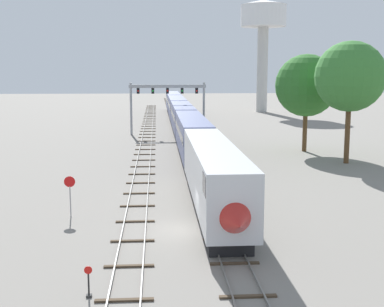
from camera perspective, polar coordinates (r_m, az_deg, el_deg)
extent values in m
plane|color=gray|center=(33.06, -0.31, -8.48)|extent=(400.00, 400.00, 0.00)
cube|color=slate|center=(92.05, -1.88, 2.95)|extent=(0.07, 200.00, 0.16)
cube|color=slate|center=(92.11, -0.98, 2.96)|extent=(0.07, 200.00, 0.16)
cube|color=#473828|center=(23.98, 6.23, -15.45)|extent=(2.60, 0.24, 0.10)
cube|color=#473828|center=(27.62, 4.74, -12.03)|extent=(2.60, 0.24, 0.10)
cube|color=#473828|center=(31.34, 3.63, -9.41)|extent=(2.60, 0.24, 0.10)
cube|color=#473828|center=(35.13, 2.77, -7.34)|extent=(2.60, 0.24, 0.10)
cube|color=#473828|center=(38.96, 2.08, -5.68)|extent=(2.60, 0.24, 0.10)
cube|color=#473828|center=(42.82, 1.52, -4.31)|extent=(2.60, 0.24, 0.10)
cube|color=#473828|center=(46.70, 1.06, -3.17)|extent=(2.60, 0.24, 0.10)
cube|color=#473828|center=(50.60, 0.66, -2.21)|extent=(2.60, 0.24, 0.10)
cube|color=#473828|center=(54.52, 0.33, -1.38)|extent=(2.60, 0.24, 0.10)
cube|color=#473828|center=(58.44, 0.04, -0.67)|extent=(2.60, 0.24, 0.10)
cube|color=#473828|center=(62.38, -0.22, -0.04)|extent=(2.60, 0.24, 0.10)
cube|color=#473828|center=(66.32, -0.44, 0.51)|extent=(2.60, 0.24, 0.10)
cube|color=#473828|center=(70.27, -0.64, 1.00)|extent=(2.60, 0.24, 0.10)
cube|color=#473828|center=(74.23, -0.82, 1.43)|extent=(2.60, 0.24, 0.10)
cube|color=#473828|center=(78.19, -0.98, 1.83)|extent=(2.60, 0.24, 0.10)
cube|color=#473828|center=(82.15, -1.12, 2.18)|extent=(2.60, 0.24, 0.10)
cube|color=#473828|center=(86.12, -1.25, 2.50)|extent=(2.60, 0.24, 0.10)
cube|color=#473828|center=(90.09, -1.37, 2.80)|extent=(2.60, 0.24, 0.10)
cube|color=#473828|center=(94.06, -1.48, 3.07)|extent=(2.60, 0.24, 0.10)
cube|color=#473828|center=(98.04, -1.59, 3.31)|extent=(2.60, 0.24, 0.10)
cube|color=#473828|center=(102.02, -1.68, 3.54)|extent=(2.60, 0.24, 0.10)
cube|color=#473828|center=(105.99, -1.76, 3.75)|extent=(2.60, 0.24, 0.10)
cube|color=#473828|center=(109.97, -1.84, 3.95)|extent=(2.60, 0.24, 0.10)
cube|color=#473828|center=(113.96, -1.92, 4.13)|extent=(2.60, 0.24, 0.10)
cube|color=#473828|center=(117.94, -1.99, 4.30)|extent=(2.60, 0.24, 0.10)
cube|color=#473828|center=(121.92, -2.05, 4.46)|extent=(2.60, 0.24, 0.10)
cube|color=#473828|center=(125.91, -2.11, 4.60)|extent=(2.60, 0.24, 0.10)
cube|color=#473828|center=(129.89, -2.17, 4.74)|extent=(2.60, 0.24, 0.10)
cube|color=#473828|center=(133.88, -2.22, 4.87)|extent=(2.60, 0.24, 0.10)
cube|color=#473828|center=(137.87, -2.28, 5.00)|extent=(2.60, 0.24, 0.10)
cube|color=#473828|center=(141.86, -2.32, 5.11)|extent=(2.60, 0.24, 0.10)
cube|color=#473828|center=(145.84, -2.37, 5.22)|extent=(2.60, 0.24, 0.10)
cube|color=#473828|center=(149.83, -2.41, 5.33)|extent=(2.60, 0.24, 0.10)
cube|color=#473828|center=(153.82, -2.45, 5.43)|extent=(2.60, 0.24, 0.10)
cube|color=#473828|center=(157.81, -2.49, 5.52)|extent=(2.60, 0.24, 0.10)
cube|color=#473828|center=(161.81, -2.53, 5.61)|extent=(2.60, 0.24, 0.10)
cube|color=#473828|center=(165.80, -2.56, 5.69)|extent=(2.60, 0.24, 0.10)
cube|color=#473828|center=(169.79, -2.60, 5.78)|extent=(2.60, 0.24, 0.10)
cube|color=#473828|center=(173.78, -2.63, 5.85)|extent=(2.60, 0.24, 0.10)
cube|color=#473828|center=(177.77, -2.66, 5.93)|extent=(2.60, 0.24, 0.10)
cube|color=#473828|center=(181.77, -2.69, 6.00)|extent=(2.60, 0.24, 0.10)
cube|color=#473828|center=(185.76, -2.71, 6.06)|extent=(2.60, 0.24, 0.10)
cube|color=#473828|center=(189.75, -2.74, 6.13)|extent=(2.60, 0.24, 0.10)
cube|color=slate|center=(72.17, -5.67, 1.19)|extent=(0.07, 160.00, 0.16)
cube|color=slate|center=(72.14, -4.53, 1.21)|extent=(0.07, 160.00, 0.16)
cube|color=#473828|center=(23.70, -7.51, -15.80)|extent=(2.60, 0.24, 0.10)
cube|color=#473828|center=(27.37, -6.99, -12.27)|extent=(2.60, 0.24, 0.10)
cube|color=#473828|center=(31.13, -6.60, -9.58)|extent=(2.60, 0.24, 0.10)
cube|color=#473828|center=(34.93, -6.30, -7.48)|extent=(2.60, 0.24, 0.10)
cube|color=#473828|center=(38.78, -6.07, -5.79)|extent=(2.60, 0.24, 0.10)
cube|color=#473828|center=(42.66, -5.87, -4.41)|extent=(2.60, 0.24, 0.10)
cube|color=#473828|center=(46.55, -5.71, -3.26)|extent=(2.60, 0.24, 0.10)
cube|color=#473828|center=(50.47, -5.58, -2.28)|extent=(2.60, 0.24, 0.10)
cube|color=#473828|center=(54.39, -5.46, -1.45)|extent=(2.60, 0.24, 0.10)
cube|color=#473828|center=(58.33, -5.36, -0.73)|extent=(2.60, 0.24, 0.10)
cube|color=#473828|center=(62.27, -5.27, -0.10)|extent=(2.60, 0.24, 0.10)
cube|color=#473828|center=(66.22, -5.20, 0.46)|extent=(2.60, 0.24, 0.10)
cube|color=#473828|center=(70.18, -5.13, 0.95)|extent=(2.60, 0.24, 0.10)
cube|color=#473828|center=(74.14, -5.07, 1.39)|extent=(2.60, 0.24, 0.10)
cube|color=#473828|center=(78.10, -5.01, 1.78)|extent=(2.60, 0.24, 0.10)
cube|color=#473828|center=(82.07, -4.96, 2.14)|extent=(2.60, 0.24, 0.10)
cube|color=#473828|center=(86.04, -4.92, 2.46)|extent=(2.60, 0.24, 0.10)
cube|color=#473828|center=(90.02, -4.88, 2.76)|extent=(2.60, 0.24, 0.10)
cube|color=#473828|center=(93.99, -4.84, 3.03)|extent=(2.60, 0.24, 0.10)
cube|color=#473828|center=(97.97, -4.81, 3.28)|extent=(2.60, 0.24, 0.10)
cube|color=#473828|center=(101.95, -4.77, 3.51)|extent=(2.60, 0.24, 0.10)
cube|color=#473828|center=(105.93, -4.74, 3.72)|extent=(2.60, 0.24, 0.10)
cube|color=#473828|center=(109.91, -4.72, 3.92)|extent=(2.60, 0.24, 0.10)
cube|color=#473828|center=(113.90, -4.69, 4.10)|extent=(2.60, 0.24, 0.10)
cube|color=#473828|center=(117.88, -4.67, 4.27)|extent=(2.60, 0.24, 0.10)
cube|color=#473828|center=(121.87, -4.65, 4.43)|extent=(2.60, 0.24, 0.10)
cube|color=#473828|center=(125.85, -4.63, 4.58)|extent=(2.60, 0.24, 0.10)
cube|color=#473828|center=(129.84, -4.61, 4.72)|extent=(2.60, 0.24, 0.10)
cube|color=#473828|center=(133.83, -4.59, 4.85)|extent=(2.60, 0.24, 0.10)
cube|color=#473828|center=(137.82, -4.57, 4.97)|extent=(2.60, 0.24, 0.10)
cube|color=#473828|center=(141.81, -4.55, 5.09)|extent=(2.60, 0.24, 0.10)
cube|color=#473828|center=(145.80, -4.54, 5.20)|extent=(2.60, 0.24, 0.10)
cube|color=#473828|center=(149.79, -4.52, 5.31)|extent=(2.60, 0.24, 0.10)
cube|color=silver|center=(36.87, 2.35, -1.98)|extent=(3.00, 21.01, 3.80)
cone|color=#B2231E|center=(26.64, 4.88, -7.27)|extent=(2.88, 2.60, 2.88)
cube|color=black|center=(27.60, 4.48, -3.38)|extent=(3.04, 1.80, 1.10)
cube|color=black|center=(37.41, 2.33, -5.59)|extent=(2.52, 18.91, 1.00)
cube|color=#4C5684|center=(58.54, 0.00, 2.17)|extent=(3.00, 21.01, 3.80)
cube|color=black|center=(58.49, 0.00, 2.56)|extent=(3.04, 19.33, 0.90)
cube|color=black|center=(58.88, 0.00, -0.15)|extent=(2.52, 18.91, 1.00)
cube|color=#4C5684|center=(80.39, -1.08, 4.07)|extent=(3.00, 21.01, 3.80)
cube|color=black|center=(80.36, -1.08, 4.35)|extent=(3.04, 19.33, 0.90)
cube|color=black|center=(80.64, -1.07, 2.37)|extent=(2.52, 18.91, 1.00)
cube|color=#4C5684|center=(102.32, -1.70, 5.16)|extent=(3.00, 21.01, 3.80)
cube|color=black|center=(102.29, -1.70, 5.38)|extent=(3.04, 19.33, 0.90)
cube|color=black|center=(102.51, -1.69, 3.82)|extent=(2.52, 18.91, 1.00)
cube|color=#4C5684|center=(124.27, -2.10, 5.86)|extent=(3.00, 21.01, 3.80)
cube|color=black|center=(124.25, -2.10, 6.05)|extent=(3.04, 19.33, 0.90)
cube|color=black|center=(124.43, -2.09, 4.76)|extent=(2.52, 18.91, 1.00)
cylinder|color=#999BA0|center=(81.74, -6.76, 4.94)|extent=(0.36, 0.36, 8.20)
cylinder|color=#999BA0|center=(81.98, 1.32, 5.01)|extent=(0.36, 0.36, 8.20)
cube|color=#999BA0|center=(81.48, -2.73, 7.44)|extent=(12.10, 0.36, 0.50)
cube|color=black|center=(81.58, -5.99, 6.91)|extent=(0.44, 0.32, 0.90)
sphere|color=red|center=(81.39, -5.99, 6.91)|extent=(0.28, 0.28, 0.28)
cube|color=black|center=(81.54, -4.36, 6.94)|extent=(0.44, 0.32, 0.90)
sphere|color=green|center=(81.35, -4.36, 6.93)|extent=(0.28, 0.28, 0.28)
cube|color=black|center=(81.55, -2.73, 6.95)|extent=(0.44, 0.32, 0.90)
sphere|color=red|center=(81.36, -2.73, 6.95)|extent=(0.28, 0.28, 0.28)
cube|color=black|center=(81.63, -1.10, 6.96)|extent=(0.44, 0.32, 0.90)
sphere|color=green|center=(81.44, -1.10, 6.96)|extent=(0.28, 0.28, 0.28)
cube|color=black|center=(81.78, 0.52, 6.97)|extent=(0.44, 0.32, 0.90)
sphere|color=red|center=(81.59, 0.53, 6.96)|extent=(0.28, 0.28, 0.28)
cylinder|color=beige|center=(127.75, 7.78, 9.17)|extent=(2.60, 2.60, 20.48)
cylinder|color=white|center=(128.41, 7.91, 14.87)|extent=(10.87, 10.87, 5.03)
cone|color=white|center=(128.76, 7.94, 16.25)|extent=(11.08, 11.08, 1.20)
cylinder|color=black|center=(24.13, -11.37, -14.13)|extent=(0.08, 0.08, 1.10)
cylinder|color=red|center=(23.83, -11.43, -12.54)|extent=(0.36, 0.03, 0.36)
cube|color=#333333|center=(24.32, -11.33, -15.19)|extent=(0.24, 0.24, 0.12)
cylinder|color=gray|center=(36.62, -13.32, -5.19)|extent=(0.08, 0.08, 2.20)
cylinder|color=red|center=(36.29, -13.40, -3.06)|extent=(0.76, 0.03, 0.76)
cylinder|color=brown|center=(65.91, 12.39, 2.63)|extent=(0.56, 0.56, 5.54)
sphere|color=#2D6B28|center=(65.54, 12.55, 7.37)|extent=(7.68, 7.68, 7.68)
cylinder|color=brown|center=(58.48, 16.83, 2.25)|extent=(0.56, 0.56, 6.77)
sphere|color=#387A33|center=(58.10, 17.10, 8.16)|extent=(7.55, 7.55, 7.55)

